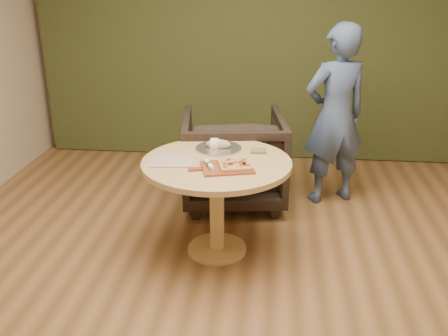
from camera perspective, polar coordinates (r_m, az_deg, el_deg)
room_shell at (r=2.77m, az=0.74°, el=8.33°), size 5.04×6.04×2.84m
curtain at (r=5.63m, az=3.55°, el=15.09°), size 4.80×0.14×2.78m
pedestal_table at (r=3.68m, az=-0.84°, el=-1.21°), size 1.10×1.10×0.75m
pizza_paddle at (r=3.48m, az=0.18°, el=0.06°), size 0.47×0.36×0.01m
flatbread_pizza at (r=3.48m, az=1.28°, el=0.37°), size 0.27×0.27×0.04m
cutlery_roll at (r=3.48m, az=-1.71°, el=0.42°), size 0.10×0.19×0.03m
newspaper at (r=3.62m, az=-5.87°, el=0.79°), size 0.33×0.28×0.01m
serving_tray at (r=3.86m, az=-0.64°, el=2.25°), size 0.36×0.36×0.02m
bread_roll at (r=3.85m, az=-0.77°, el=2.76°), size 0.19×0.09×0.09m
green_packet at (r=3.81m, az=3.94°, el=1.97°), size 0.12×0.11×0.02m
armchair at (r=4.58m, az=1.08°, el=1.60°), size 1.02×0.97×0.94m
person_standing at (r=4.61m, az=12.59°, el=5.82°), size 0.71×0.60×1.64m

